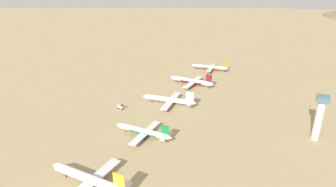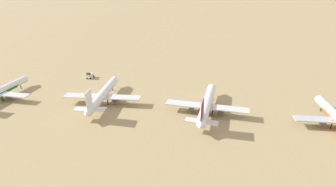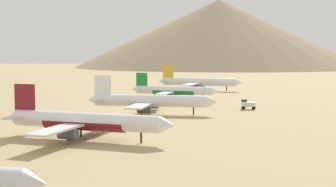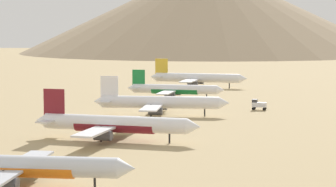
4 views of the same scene
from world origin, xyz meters
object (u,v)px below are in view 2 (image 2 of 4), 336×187
(parked_jet_2, at_px, (103,94))
(service_truck, at_px, (90,75))
(parked_jet_1, at_px, (207,104))
(parked_jet_3, at_px, (0,91))

(parked_jet_2, xyz_separation_m, service_truck, (33.62, 21.82, -2.51))
(parked_jet_1, xyz_separation_m, parked_jet_2, (3.26, 51.42, 0.09))
(parked_jet_1, height_order, service_truck, parked_jet_1)
(parked_jet_3, xyz_separation_m, service_truck, (36.63, -32.67, -2.01))
(parked_jet_1, distance_m, parked_jet_2, 51.52)
(parked_jet_2, relative_size, service_truck, 8.63)
(parked_jet_2, height_order, parked_jet_3, parked_jet_2)
(parked_jet_2, distance_m, parked_jet_3, 54.58)
(parked_jet_1, relative_size, parked_jet_3, 1.10)
(parked_jet_3, relative_size, service_truck, 7.78)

